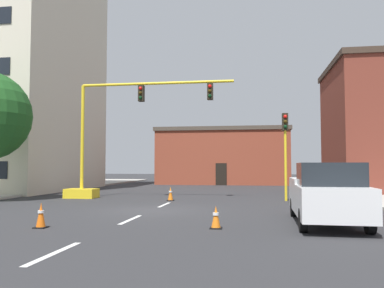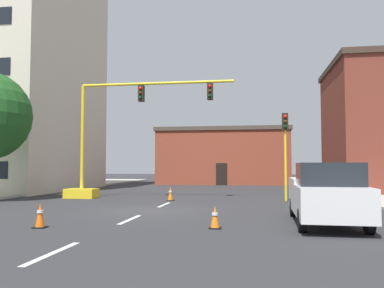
{
  "view_description": "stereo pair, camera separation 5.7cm",
  "coord_description": "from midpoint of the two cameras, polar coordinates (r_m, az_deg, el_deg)",
  "views": [
    {
      "loc": [
        4.24,
        -16.68,
        1.88
      ],
      "look_at": [
        0.67,
        7.17,
        3.24
      ],
      "focal_mm": 37.25,
      "sensor_mm": 36.0,
      "label": 1
    },
    {
      "loc": [
        4.3,
        -16.67,
        1.88
      ],
      "look_at": [
        0.67,
        7.17,
        3.24
      ],
      "focal_mm": 37.25,
      "sensor_mm": 36.0,
      "label": 2
    }
  ],
  "objects": [
    {
      "name": "traffic_cone_roadside_b",
      "position": [
        13.19,
        -20.8,
        -9.54
      ],
      "size": [
        0.36,
        0.36,
        0.77
      ],
      "color": "black",
      "rests_on": "ground_plane"
    },
    {
      "name": "lane_stripe_seg_3",
      "position": [
        19.74,
        -3.93,
        -8.67
      ],
      "size": [
        0.16,
        2.4,
        0.01
      ],
      "primitive_type": "cube",
      "color": "silver",
      "rests_on": "ground_plane"
    },
    {
      "name": "traffic_signal_gantry",
      "position": [
        24.18,
        -12.53,
        -2.15
      ],
      "size": [
        9.97,
        1.2,
        6.83
      ],
      "color": "yellow",
      "rests_on": "ground_plane"
    },
    {
      "name": "ground_plane",
      "position": [
        17.32,
        -5.75,
        -9.44
      ],
      "size": [
        160.0,
        160.0,
        0.0
      ],
      "primitive_type": "plane",
      "color": "#2D2D30"
    },
    {
      "name": "traffic_cone_roadside_c",
      "position": [
        12.24,
        3.44,
        -10.45
      ],
      "size": [
        0.36,
        0.36,
        0.69
      ],
      "color": "black",
      "rests_on": "ground_plane"
    },
    {
      "name": "building_brick_center",
      "position": [
        43.65,
        4.66,
        -1.77
      ],
      "size": [
        13.95,
        7.95,
        5.92
      ],
      "color": "brown",
      "rests_on": "ground_plane"
    },
    {
      "name": "lane_stripe_seg_1",
      "position": [
        9.41,
        -19.16,
        -14.54
      ],
      "size": [
        0.16,
        2.4,
        0.01
      ],
      "primitive_type": "cube",
      "color": "silver",
      "rests_on": "ground_plane"
    },
    {
      "name": "traffic_cone_roadside_a",
      "position": [
        22.01,
        -3.04,
        -7.12
      ],
      "size": [
        0.36,
        0.36,
        0.77
      ],
      "color": "black",
      "rests_on": "ground_plane"
    },
    {
      "name": "pickup_truck_white",
      "position": [
        13.77,
        18.66,
        -6.82
      ],
      "size": [
        2.17,
        5.46,
        1.99
      ],
      "color": "white",
      "rests_on": "ground_plane"
    },
    {
      "name": "lane_stripe_seg_2",
      "position": [
        14.45,
        -8.76,
        -10.64
      ],
      "size": [
        0.16,
        2.4,
        0.01
      ],
      "primitive_type": "cube",
      "color": "silver",
      "rests_on": "ground_plane"
    },
    {
      "name": "traffic_light_pole_right",
      "position": [
        22.44,
        13.28,
        1.08
      ],
      "size": [
        0.32,
        0.47,
        4.8
      ],
      "color": "yellow",
      "rests_on": "ground_plane"
    }
  ]
}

